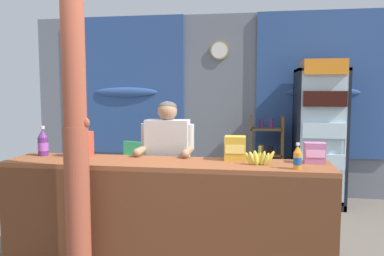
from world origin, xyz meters
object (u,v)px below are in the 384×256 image
object	(u,v)px
shopkeeper	(167,157)
bottle_shelf_rack	(266,157)
plastic_lawn_chair	(131,168)
stall_counter	(162,209)
banana_bunch	(259,158)
soda_bottle_grape_soda	(43,143)
timber_post	(76,133)
soda_bottle_orange_soda	(298,158)
snack_box_crackers	(82,144)
snack_box_choco_powder	(235,148)
drink_fridge	(320,128)
snack_box_wafer	(315,153)

from	to	relation	value
shopkeeper	bottle_shelf_rack	bearing A→B (deg)	61.52
bottle_shelf_rack	shopkeeper	xyz separation A→B (m)	(-1.02, -1.88, 0.30)
bottle_shelf_rack	plastic_lawn_chair	xyz separation A→B (m)	(-1.90, -0.37, -0.15)
stall_counter	banana_bunch	world-z (taller)	banana_bunch
bottle_shelf_rack	stall_counter	bearing A→B (deg)	-111.08
plastic_lawn_chair	soda_bottle_grape_soda	xyz separation A→B (m)	(-0.25, -1.85, 0.61)
plastic_lawn_chair	banana_bunch	world-z (taller)	banana_bunch
stall_counter	timber_post	bearing A→B (deg)	-151.79
soda_bottle_orange_soda	snack_box_crackers	size ratio (longest dim) A/B	0.89
plastic_lawn_chair	shopkeeper	size ratio (longest dim) A/B	0.58
plastic_lawn_chair	shopkeeper	xyz separation A→B (m)	(0.87, -1.52, 0.45)
snack_box_choco_powder	drink_fridge	bearing A→B (deg)	62.64
drink_fridge	shopkeeper	bearing A→B (deg)	-134.41
snack_box_wafer	banana_bunch	bearing A→B (deg)	-161.64
timber_post	soda_bottle_orange_soda	size ratio (longest dim) A/B	12.63
snack_box_wafer	soda_bottle_grape_soda	bearing A→B (deg)	-179.92
shopkeeper	soda_bottle_orange_soda	xyz separation A→B (m)	(1.17, -0.61, 0.13)
drink_fridge	plastic_lawn_chair	world-z (taller)	drink_fridge
stall_counter	snack_box_choco_powder	bearing A→B (deg)	25.16
shopkeeper	banana_bunch	size ratio (longest dim) A/B	5.64
stall_counter	timber_post	world-z (taller)	timber_post
drink_fridge	bottle_shelf_rack	xyz separation A→B (m)	(-0.72, 0.11, -0.44)
bottle_shelf_rack	soda_bottle_grape_soda	bearing A→B (deg)	-134.13
snack_box_crackers	snack_box_wafer	world-z (taller)	snack_box_crackers
stall_counter	snack_box_choco_powder	distance (m)	0.82
shopkeeper	soda_bottle_grape_soda	world-z (taller)	shopkeeper
drink_fridge	snack_box_choco_powder	world-z (taller)	drink_fridge
bottle_shelf_rack	plastic_lawn_chair	world-z (taller)	bottle_shelf_rack
shopkeeper	banana_bunch	world-z (taller)	shopkeeper
drink_fridge	plastic_lawn_chair	xyz separation A→B (m)	(-2.61, -0.26, -0.60)
shopkeeper	snack_box_choco_powder	distance (m)	0.75
bottle_shelf_rack	snack_box_crackers	distance (m)	2.87
bottle_shelf_rack	snack_box_crackers	world-z (taller)	bottle_shelf_rack
snack_box_wafer	shopkeeper	bearing A→B (deg)	166.34
shopkeeper	banana_bunch	bearing A→B (deg)	-28.70
bottle_shelf_rack	shopkeeper	distance (m)	2.16
timber_post	stall_counter	bearing A→B (deg)	28.21
timber_post	snack_box_wafer	size ratio (longest dim) A/B	15.06
snack_box_wafer	plastic_lawn_chair	bearing A→B (deg)	140.30
stall_counter	soda_bottle_grape_soda	size ratio (longest dim) A/B	10.05
snack_box_wafer	drink_fridge	bearing A→B (deg)	79.40
bottle_shelf_rack	soda_bottle_grape_soda	size ratio (longest dim) A/B	4.40
soda_bottle_grape_soda	snack_box_crackers	bearing A→B (deg)	-0.55
plastic_lawn_chair	banana_bunch	size ratio (longest dim) A/B	3.25
stall_counter	drink_fridge	bearing A→B (deg)	54.60
plastic_lawn_chair	drink_fridge	bearing A→B (deg)	5.70
drink_fridge	soda_bottle_grape_soda	xyz separation A→B (m)	(-2.87, -2.11, 0.01)
drink_fridge	snack_box_choco_powder	bearing A→B (deg)	-117.36
snack_box_crackers	snack_box_wafer	size ratio (longest dim) A/B	1.34
soda_bottle_grape_soda	snack_box_crackers	size ratio (longest dim) A/B	1.19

